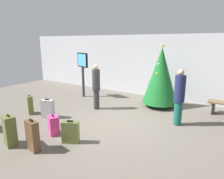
{
  "coord_description": "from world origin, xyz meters",
  "views": [
    {
      "loc": [
        3.27,
        -5.11,
        2.55
      ],
      "look_at": [
        -0.46,
        0.63,
        0.9
      ],
      "focal_mm": 32.24,
      "sensor_mm": 36.0,
      "label": 1
    }
  ],
  "objects_px": {
    "suitcase_3": "(33,136)",
    "suitcase_5": "(30,105)",
    "flight_info_kiosk": "(83,67)",
    "traveller_0": "(179,96)",
    "suitcase_6": "(10,131)",
    "traveller_1": "(96,86)",
    "suitcase_1": "(48,109)",
    "suitcase_4": "(70,132)",
    "holiday_tree": "(161,76)",
    "suitcase_2": "(53,125)"
  },
  "relations": [
    {
      "from": "holiday_tree",
      "to": "traveller_0",
      "type": "relative_size",
      "value": 1.4
    },
    {
      "from": "traveller_1",
      "to": "suitcase_3",
      "type": "height_order",
      "value": "traveller_1"
    },
    {
      "from": "flight_info_kiosk",
      "to": "suitcase_6",
      "type": "distance_m",
      "value": 4.81
    },
    {
      "from": "suitcase_5",
      "to": "flight_info_kiosk",
      "type": "bearing_deg",
      "value": 88.21
    },
    {
      "from": "suitcase_1",
      "to": "suitcase_3",
      "type": "distance_m",
      "value": 2.14
    },
    {
      "from": "suitcase_4",
      "to": "holiday_tree",
      "type": "bearing_deg",
      "value": 78.16
    },
    {
      "from": "traveller_0",
      "to": "suitcase_4",
      "type": "relative_size",
      "value": 2.88
    },
    {
      "from": "flight_info_kiosk",
      "to": "suitcase_1",
      "type": "bearing_deg",
      "value": -74.58
    },
    {
      "from": "suitcase_5",
      "to": "holiday_tree",
      "type": "bearing_deg",
      "value": 42.95
    },
    {
      "from": "traveller_0",
      "to": "suitcase_1",
      "type": "bearing_deg",
      "value": -155.06
    },
    {
      "from": "suitcase_2",
      "to": "suitcase_6",
      "type": "bearing_deg",
      "value": -112.15
    },
    {
      "from": "suitcase_5",
      "to": "suitcase_6",
      "type": "relative_size",
      "value": 0.86
    },
    {
      "from": "traveller_0",
      "to": "suitcase_3",
      "type": "bearing_deg",
      "value": -125.84
    },
    {
      "from": "suitcase_1",
      "to": "suitcase_3",
      "type": "bearing_deg",
      "value": -48.75
    },
    {
      "from": "traveller_1",
      "to": "flight_info_kiosk",
      "type": "bearing_deg",
      "value": 145.94
    },
    {
      "from": "traveller_1",
      "to": "suitcase_1",
      "type": "bearing_deg",
      "value": -116.95
    },
    {
      "from": "flight_info_kiosk",
      "to": "suitcase_3",
      "type": "xyz_separation_m",
      "value": [
        2.16,
        -4.31,
        -1.03
      ]
    },
    {
      "from": "suitcase_2",
      "to": "suitcase_6",
      "type": "xyz_separation_m",
      "value": [
        -0.41,
        -1.01,
        0.12
      ]
    },
    {
      "from": "suitcase_4",
      "to": "suitcase_5",
      "type": "xyz_separation_m",
      "value": [
        -2.73,
        0.77,
        0.04
      ]
    },
    {
      "from": "suitcase_2",
      "to": "suitcase_6",
      "type": "relative_size",
      "value": 0.7
    },
    {
      "from": "suitcase_4",
      "to": "suitcase_6",
      "type": "distance_m",
      "value": 1.48
    },
    {
      "from": "suitcase_1",
      "to": "suitcase_6",
      "type": "distance_m",
      "value": 1.91
    },
    {
      "from": "suitcase_2",
      "to": "holiday_tree",
      "type": "bearing_deg",
      "value": 68.04
    },
    {
      "from": "traveller_1",
      "to": "suitcase_5",
      "type": "height_order",
      "value": "traveller_1"
    },
    {
      "from": "flight_info_kiosk",
      "to": "traveller_0",
      "type": "distance_m",
      "value": 4.73
    },
    {
      "from": "flight_info_kiosk",
      "to": "suitcase_1",
      "type": "distance_m",
      "value": 3.01
    },
    {
      "from": "holiday_tree",
      "to": "traveller_1",
      "type": "xyz_separation_m",
      "value": [
        -1.92,
        -1.62,
        -0.34
      ]
    },
    {
      "from": "traveller_0",
      "to": "suitcase_2",
      "type": "bearing_deg",
      "value": -136.97
    },
    {
      "from": "suitcase_2",
      "to": "suitcase_4",
      "type": "xyz_separation_m",
      "value": [
        0.75,
        -0.1,
        0.02
      ]
    },
    {
      "from": "suitcase_3",
      "to": "suitcase_5",
      "type": "distance_m",
      "value": 2.71
    },
    {
      "from": "suitcase_1",
      "to": "suitcase_5",
      "type": "distance_m",
      "value": 0.84
    },
    {
      "from": "suitcase_2",
      "to": "suitcase_1",
      "type": "bearing_deg",
      "value": 146.61
    },
    {
      "from": "suitcase_1",
      "to": "suitcase_4",
      "type": "relative_size",
      "value": 1.1
    },
    {
      "from": "traveller_0",
      "to": "suitcase_3",
      "type": "height_order",
      "value": "traveller_0"
    },
    {
      "from": "suitcase_4",
      "to": "suitcase_6",
      "type": "xyz_separation_m",
      "value": [
        -1.17,
        -0.91,
        0.1
      ]
    },
    {
      "from": "traveller_1",
      "to": "suitcase_2",
      "type": "bearing_deg",
      "value": -82.67
    },
    {
      "from": "holiday_tree",
      "to": "suitcase_1",
      "type": "distance_m",
      "value": 4.37
    },
    {
      "from": "traveller_0",
      "to": "suitcase_3",
      "type": "relative_size",
      "value": 2.24
    },
    {
      "from": "holiday_tree",
      "to": "suitcase_3",
      "type": "height_order",
      "value": "holiday_tree"
    },
    {
      "from": "suitcase_2",
      "to": "suitcase_6",
      "type": "height_order",
      "value": "suitcase_6"
    },
    {
      "from": "flight_info_kiosk",
      "to": "holiday_tree",
      "type": "bearing_deg",
      "value": 8.96
    },
    {
      "from": "traveller_1",
      "to": "suitcase_2",
      "type": "relative_size",
      "value": 3.01
    },
    {
      "from": "suitcase_3",
      "to": "suitcase_2",
      "type": "bearing_deg",
      "value": 107.55
    },
    {
      "from": "suitcase_6",
      "to": "traveller_1",
      "type": "bearing_deg",
      "value": 88.24
    },
    {
      "from": "traveller_0",
      "to": "suitcase_6",
      "type": "height_order",
      "value": "traveller_0"
    },
    {
      "from": "traveller_0",
      "to": "holiday_tree",
      "type": "bearing_deg",
      "value": 127.6
    },
    {
      "from": "suitcase_1",
      "to": "flight_info_kiosk",
      "type": "bearing_deg",
      "value": 105.42
    },
    {
      "from": "holiday_tree",
      "to": "flight_info_kiosk",
      "type": "height_order",
      "value": "holiday_tree"
    },
    {
      "from": "holiday_tree",
      "to": "suitcase_1",
      "type": "bearing_deg",
      "value": -130.24
    },
    {
      "from": "flight_info_kiosk",
      "to": "suitcase_1",
      "type": "xyz_separation_m",
      "value": [
        0.75,
        -2.7,
        -1.09
      ]
    }
  ]
}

